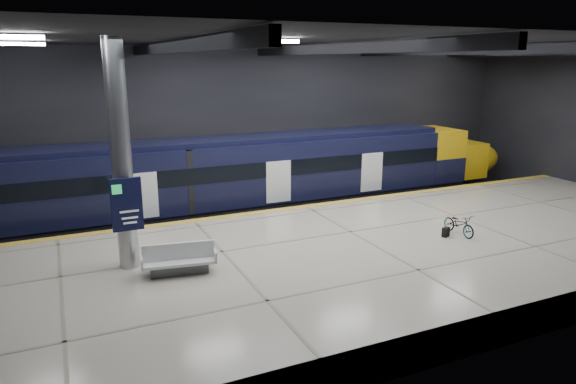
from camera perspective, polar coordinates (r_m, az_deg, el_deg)
ground at (r=20.61m, az=5.40°, el=-6.47°), size 30.00×30.00×0.00m
room_shell at (r=19.33m, az=5.79°, el=9.58°), size 30.10×16.10×8.05m
platform at (r=18.44m, az=9.32°, el=-7.34°), size 30.00×11.00×1.10m
safety_strip at (r=22.56m, az=2.00°, el=-1.60°), size 30.00×0.40×0.01m
rails at (r=25.24m, az=-0.80°, el=-2.27°), size 30.00×1.52×0.16m
train at (r=24.05m, az=-5.04°, el=1.71°), size 29.40×2.84×3.79m
bench at (r=15.88m, az=-12.00°, el=-7.67°), size 2.31×1.24×0.97m
bicycle at (r=19.88m, az=18.48°, el=-3.40°), size 0.53×1.51×0.79m
pannier_bag at (r=19.56m, az=17.13°, el=-4.27°), size 0.35×0.28×0.35m
info_column at (r=15.97m, az=-18.01°, el=3.38°), size 0.90×0.78×6.90m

